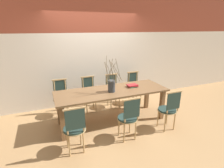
% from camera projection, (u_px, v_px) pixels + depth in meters
% --- Properties ---
extents(ground_plane, '(16.00, 16.00, 0.00)m').
position_uv_depth(ground_plane, '(112.00, 121.00, 4.15)').
color(ground_plane, '#A87F51').
extents(wall_rear, '(12.00, 0.06, 3.20)m').
position_uv_depth(wall_rear, '(95.00, 47.00, 4.80)').
color(wall_rear, beige).
rests_on(wall_rear, ground_plane).
extents(dining_table, '(2.51, 0.87, 0.77)m').
position_uv_depth(dining_table, '(112.00, 95.00, 3.94)').
color(dining_table, brown).
rests_on(dining_table, ground_plane).
extents(chair_near_leftend, '(0.40, 0.40, 0.91)m').
position_uv_depth(chair_near_leftend, '(75.00, 127.00, 2.96)').
color(chair_near_leftend, '#233833').
rests_on(chair_near_leftend, ground_plane).
extents(chair_near_left, '(0.40, 0.40, 0.91)m').
position_uv_depth(chair_near_left, '(129.00, 116.00, 3.33)').
color(chair_near_left, '#233833').
rests_on(chair_near_left, ground_plane).
extents(chair_near_center, '(0.40, 0.40, 0.91)m').
position_uv_depth(chair_near_center, '(169.00, 108.00, 3.66)').
color(chair_near_center, '#233833').
rests_on(chair_near_center, ground_plane).
extents(chair_far_leftend, '(0.40, 0.40, 0.91)m').
position_uv_depth(chair_far_leftend, '(61.00, 96.00, 4.31)').
color(chair_far_leftend, '#233833').
rests_on(chair_far_leftend, ground_plane).
extents(chair_far_left, '(0.40, 0.40, 0.91)m').
position_uv_depth(chair_far_left, '(89.00, 92.00, 4.56)').
color(chair_far_left, '#233833').
rests_on(chair_far_left, ground_plane).
extents(chair_far_center, '(0.40, 0.40, 0.91)m').
position_uv_depth(chair_far_center, '(113.00, 89.00, 4.79)').
color(chair_far_center, '#233833').
rests_on(chair_far_center, ground_plane).
extents(chair_far_right, '(0.40, 0.40, 0.91)m').
position_uv_depth(chair_far_right, '(134.00, 86.00, 5.03)').
color(chair_far_right, '#233833').
rests_on(chair_far_right, ground_plane).
extents(vase_centerpiece, '(0.37, 0.37, 0.77)m').
position_uv_depth(vase_centerpiece, '(112.00, 85.00, 3.79)').
color(vase_centerpiece, '#33383D').
rests_on(vase_centerpiece, dining_table).
extents(book_stack, '(0.26, 0.19, 0.06)m').
position_uv_depth(book_stack, '(132.00, 86.00, 4.13)').
color(book_stack, '#1E6B4C').
rests_on(book_stack, dining_table).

